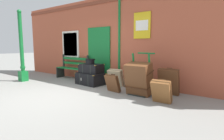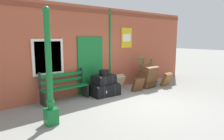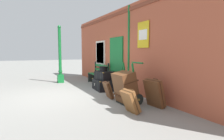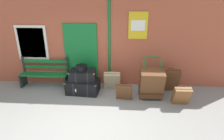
{
  "view_description": "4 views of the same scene",
  "coord_description": "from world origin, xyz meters",
  "px_view_note": "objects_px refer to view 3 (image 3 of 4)",
  "views": [
    {
      "loc": [
        4.24,
        -3.0,
        1.41
      ],
      "look_at": [
        0.74,
        1.66,
        0.62
      ],
      "focal_mm": 29.4,
      "sensor_mm": 36.0,
      "label": 1
    },
    {
      "loc": [
        -4.9,
        -3.97,
        2.09
      ],
      "look_at": [
        0.0,
        1.76,
        0.89
      ],
      "focal_mm": 33.63,
      "sensor_mm": 36.0,
      "label": 2
    },
    {
      "loc": [
        6.48,
        -1.26,
        1.5
      ],
      "look_at": [
        0.29,
        1.85,
        0.84
      ],
      "focal_mm": 30.54,
      "sensor_mm": 36.0,
      "label": 3
    },
    {
      "loc": [
        0.93,
        -3.46,
        2.87
      ],
      "look_at": [
        0.6,
        1.91,
        0.74
      ],
      "focal_mm": 29.52,
      "sensor_mm": 36.0,
      "label": 4
    }
  ],
  "objects_px": {
    "suitcase_cream": "(108,90)",
    "lamp_post": "(60,61)",
    "platform_bench": "(99,74)",
    "round_hatbox": "(104,68)",
    "steamer_trunk_middle": "(105,75)",
    "suitcase_slate": "(130,101)",
    "large_brown_trunk": "(125,87)",
    "porters_trolley": "(130,94)",
    "suitcase_oxblood": "(122,85)",
    "steamer_trunk_base": "(103,85)",
    "suitcase_olive": "(154,93)"
  },
  "relations": [
    {
      "from": "platform_bench",
      "to": "suitcase_oxblood",
      "type": "xyz_separation_m",
      "value": [
        2.31,
        -0.07,
        -0.14
      ]
    },
    {
      "from": "suitcase_slate",
      "to": "suitcase_olive",
      "type": "relative_size",
      "value": 0.76
    },
    {
      "from": "porters_trolley",
      "to": "suitcase_slate",
      "type": "distance_m",
      "value": 0.95
    },
    {
      "from": "porters_trolley",
      "to": "large_brown_trunk",
      "type": "distance_m",
      "value": 0.27
    },
    {
      "from": "steamer_trunk_middle",
      "to": "large_brown_trunk",
      "type": "relative_size",
      "value": 0.89
    },
    {
      "from": "platform_bench",
      "to": "suitcase_oxblood",
      "type": "distance_m",
      "value": 2.32
    },
    {
      "from": "lamp_post",
      "to": "large_brown_trunk",
      "type": "distance_m",
      "value": 4.81
    },
    {
      "from": "round_hatbox",
      "to": "suitcase_olive",
      "type": "relative_size",
      "value": 0.45
    },
    {
      "from": "steamer_trunk_middle",
      "to": "platform_bench",
      "type": "bearing_deg",
      "value": 166.54
    },
    {
      "from": "suitcase_cream",
      "to": "suitcase_slate",
      "type": "bearing_deg",
      "value": -5.94
    },
    {
      "from": "suitcase_cream",
      "to": "lamp_post",
      "type": "bearing_deg",
      "value": -169.22
    },
    {
      "from": "lamp_post",
      "to": "suitcase_slate",
      "type": "xyz_separation_m",
      "value": [
        5.49,
        0.57,
        -0.74
      ]
    },
    {
      "from": "porters_trolley",
      "to": "suitcase_cream",
      "type": "relative_size",
      "value": 2.18
    },
    {
      "from": "steamer_trunk_middle",
      "to": "large_brown_trunk",
      "type": "distance_m",
      "value": 2.14
    },
    {
      "from": "suitcase_cream",
      "to": "suitcase_olive",
      "type": "bearing_deg",
      "value": 24.79
    },
    {
      "from": "suitcase_oxblood",
      "to": "suitcase_olive",
      "type": "relative_size",
      "value": 0.77
    },
    {
      "from": "lamp_post",
      "to": "suitcase_olive",
      "type": "xyz_separation_m",
      "value": [
        5.36,
        1.42,
        -0.65
      ]
    },
    {
      "from": "round_hatbox",
      "to": "large_brown_trunk",
      "type": "height_order",
      "value": "large_brown_trunk"
    },
    {
      "from": "platform_bench",
      "to": "suitcase_oxblood",
      "type": "height_order",
      "value": "platform_bench"
    },
    {
      "from": "steamer_trunk_base",
      "to": "porters_trolley",
      "type": "height_order",
      "value": "porters_trolley"
    },
    {
      "from": "lamp_post",
      "to": "suitcase_olive",
      "type": "relative_size",
      "value": 3.55
    },
    {
      "from": "platform_bench",
      "to": "steamer_trunk_base",
      "type": "distance_m",
      "value": 1.47
    },
    {
      "from": "suitcase_oxblood",
      "to": "round_hatbox",
      "type": "bearing_deg",
      "value": -162.48
    },
    {
      "from": "suitcase_slate",
      "to": "suitcase_olive",
      "type": "height_order",
      "value": "suitcase_olive"
    },
    {
      "from": "lamp_post",
      "to": "steamer_trunk_middle",
      "type": "xyz_separation_m",
      "value": [
        2.57,
        1.2,
        -0.46
      ]
    },
    {
      "from": "platform_bench",
      "to": "large_brown_trunk",
      "type": "bearing_deg",
      "value": -10.23
    },
    {
      "from": "suitcase_slate",
      "to": "steamer_trunk_base",
      "type": "bearing_deg",
      "value": 168.74
    },
    {
      "from": "steamer_trunk_base",
      "to": "suitcase_cream",
      "type": "height_order",
      "value": "suitcase_cream"
    },
    {
      "from": "steamer_trunk_base",
      "to": "porters_trolley",
      "type": "relative_size",
      "value": 0.88
    },
    {
      "from": "lamp_post",
      "to": "platform_bench",
      "type": "bearing_deg",
      "value": 52.66
    },
    {
      "from": "platform_bench",
      "to": "steamer_trunk_middle",
      "type": "distance_m",
      "value": 1.44
    },
    {
      "from": "steamer_trunk_middle",
      "to": "suitcase_cream",
      "type": "distance_m",
      "value": 1.42
    },
    {
      "from": "steamer_trunk_middle",
      "to": "suitcase_olive",
      "type": "height_order",
      "value": "suitcase_olive"
    },
    {
      "from": "lamp_post",
      "to": "large_brown_trunk",
      "type": "relative_size",
      "value": 2.9
    },
    {
      "from": "steamer_trunk_middle",
      "to": "suitcase_slate",
      "type": "relative_size",
      "value": 1.43
    },
    {
      "from": "lamp_post",
      "to": "steamer_trunk_middle",
      "type": "relative_size",
      "value": 3.27
    },
    {
      "from": "porters_trolley",
      "to": "suitcase_olive",
      "type": "distance_m",
      "value": 0.76
    },
    {
      "from": "suitcase_cream",
      "to": "steamer_trunk_base",
      "type": "bearing_deg",
      "value": 162.47
    },
    {
      "from": "platform_bench",
      "to": "round_hatbox",
      "type": "xyz_separation_m",
      "value": [
        1.37,
        -0.36,
        0.4
      ]
    },
    {
      "from": "porters_trolley",
      "to": "suitcase_slate",
      "type": "relative_size",
      "value": 2.04
    },
    {
      "from": "porters_trolley",
      "to": "suitcase_oxblood",
      "type": "relative_size",
      "value": 1.99
    },
    {
      "from": "platform_bench",
      "to": "suitcase_olive",
      "type": "relative_size",
      "value": 2.05
    },
    {
      "from": "steamer_trunk_base",
      "to": "suitcase_oxblood",
      "type": "relative_size",
      "value": 1.75
    },
    {
      "from": "round_hatbox",
      "to": "suitcase_oxblood",
      "type": "distance_m",
      "value": 1.13
    },
    {
      "from": "platform_bench",
      "to": "lamp_post",
      "type": "bearing_deg",
      "value": -127.34
    },
    {
      "from": "large_brown_trunk",
      "to": "suitcase_oxblood",
      "type": "xyz_separation_m",
      "value": [
        -1.21,
        0.57,
        -0.18
      ]
    },
    {
      "from": "large_brown_trunk",
      "to": "suitcase_cream",
      "type": "height_order",
      "value": "large_brown_trunk"
    },
    {
      "from": "steamer_trunk_base",
      "to": "suitcase_slate",
      "type": "height_order",
      "value": "suitcase_slate"
    },
    {
      "from": "suitcase_olive",
      "to": "lamp_post",
      "type": "bearing_deg",
      "value": -165.14
    },
    {
      "from": "large_brown_trunk",
      "to": "suitcase_oxblood",
      "type": "height_order",
      "value": "large_brown_trunk"
    }
  ]
}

